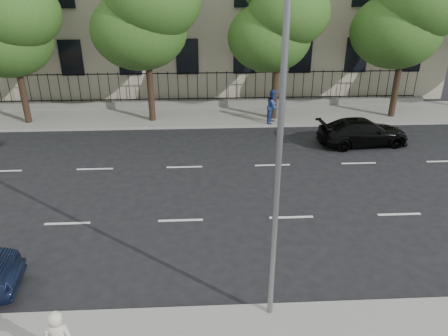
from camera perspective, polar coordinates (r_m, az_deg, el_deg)
name	(u,v)px	position (r m, az deg, el deg)	size (l,w,h in m)	color
ground	(177,264)	(13.76, -6.09, -12.36)	(120.00, 120.00, 0.00)	black
far_sidewalk	(188,116)	(26.24, -4.74, 6.78)	(60.00, 4.00, 0.15)	gray
lane_markings	(183,191)	(17.75, -5.41, -2.95)	(49.60, 4.62, 0.01)	silver
iron_fence	(188,99)	(27.70, -4.70, 9.01)	(30.00, 0.50, 2.20)	slate
street_light	(276,123)	(9.81, 6.84, 5.91)	(0.25, 3.32, 8.05)	slate
tree_b	(10,16)	(26.28, -26.18, 17.36)	(5.53, 5.12, 8.97)	#382619
tree_c	(145,4)	(24.49, -10.23, 20.33)	(5.89, 5.50, 9.80)	#382619
tree_d	(279,15)	(24.73, 7.16, 19.23)	(5.34, 4.94, 8.84)	#382619
tree_e	(409,7)	(26.78, 22.99, 18.78)	(5.71, 5.31, 9.46)	#382619
black_sedan	(363,132)	(23.03, 17.69, 4.50)	(1.85, 4.56, 1.32)	black
pedestrian_far	(273,106)	(24.71, 6.44, 8.01)	(0.92, 0.71, 1.89)	navy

